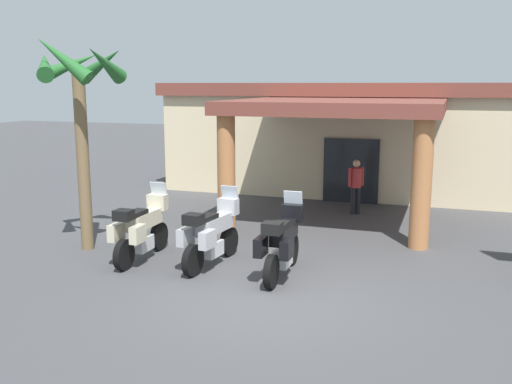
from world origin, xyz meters
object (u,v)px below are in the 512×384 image
(motorcycle_silver, at_px, (211,234))
(motorcycle_black, at_px, (282,243))
(pedestrian, at_px, (356,183))
(motel_building, at_px, (365,134))
(motorcycle_cream, at_px, (141,229))
(palm_tree_roadside, at_px, (79,91))

(motorcycle_silver, relative_size, motorcycle_black, 1.00)
(motorcycle_silver, height_order, pedestrian, pedestrian)
(motel_building, height_order, pedestrian, motel_building)
(motorcycle_black, bearing_deg, motel_building, -1.12)
(motorcycle_silver, bearing_deg, motel_building, -2.55)
(motorcycle_black, xyz_separation_m, pedestrian, (0.48, 6.11, 0.24))
(motorcycle_black, distance_m, pedestrian, 6.13)
(motorcycle_cream, relative_size, motorcycle_black, 1.00)
(motorcycle_black, relative_size, pedestrian, 1.35)
(motorcycle_silver, xyz_separation_m, palm_tree_roadside, (-3.29, 0.24, 2.99))
(motorcycle_black, bearing_deg, motorcycle_cream, 88.50)
(motorcycle_cream, bearing_deg, motel_building, -17.74)
(motorcycle_cream, distance_m, motorcycle_black, 3.23)
(motel_building, xyz_separation_m, motorcycle_black, (-0.04, -10.79, -1.29))
(motorcycle_black, height_order, palm_tree_roadside, palm_tree_roadside)
(motorcycle_cream, height_order, motorcycle_black, same)
(palm_tree_roadside, bearing_deg, motorcycle_silver, -4.09)
(pedestrian, height_order, palm_tree_roadside, palm_tree_roadside)
(motorcycle_silver, xyz_separation_m, motorcycle_black, (1.62, -0.15, 0.00))
(motorcycle_cream, distance_m, palm_tree_roadside, 3.44)
(motel_building, xyz_separation_m, pedestrian, (0.44, -4.67, -1.05))
(motorcycle_cream, bearing_deg, motorcycle_silver, -86.64)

